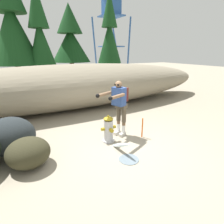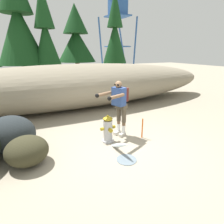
{
  "view_description": "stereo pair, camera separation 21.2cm",
  "coord_description": "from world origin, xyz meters",
  "px_view_note": "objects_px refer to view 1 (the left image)",
  "views": [
    {
      "loc": [
        -2.33,
        -3.81,
        2.46
      ],
      "look_at": [
        0.09,
        0.65,
        0.75
      ],
      "focal_mm": 29.16,
      "sensor_mm": 36.0,
      "label": 1
    },
    {
      "loc": [
        -2.14,
        -3.91,
        2.46
      ],
      "look_at": [
        0.09,
        0.65,
        0.75
      ],
      "focal_mm": 29.16,
      "sensor_mm": 36.0,
      "label": 2
    }
  ],
  "objects_px": {
    "watchtower": "(111,8)",
    "survey_stake": "(142,128)",
    "utility_worker": "(119,102)",
    "boulder_small": "(28,153)",
    "fire_hydrant": "(108,130)",
    "boulder_outlier": "(14,131)",
    "boulder_mid": "(10,136)"
  },
  "relations": [
    {
      "from": "boulder_mid",
      "to": "boulder_outlier",
      "type": "bearing_deg",
      "value": 86.73
    },
    {
      "from": "utility_worker",
      "to": "boulder_outlier",
      "type": "relative_size",
      "value": 1.94
    },
    {
      "from": "boulder_small",
      "to": "boulder_outlier",
      "type": "relative_size",
      "value": 1.09
    },
    {
      "from": "boulder_outlier",
      "to": "utility_worker",
      "type": "bearing_deg",
      "value": -24.7
    },
    {
      "from": "boulder_mid",
      "to": "watchtower",
      "type": "relative_size",
      "value": 0.13
    },
    {
      "from": "fire_hydrant",
      "to": "boulder_outlier",
      "type": "bearing_deg",
      "value": 147.8
    },
    {
      "from": "boulder_outlier",
      "to": "survey_stake",
      "type": "relative_size",
      "value": 1.43
    },
    {
      "from": "survey_stake",
      "to": "boulder_mid",
      "type": "bearing_deg",
      "value": 166.8
    },
    {
      "from": "fire_hydrant",
      "to": "boulder_small",
      "type": "distance_m",
      "value": 2.1
    },
    {
      "from": "utility_worker",
      "to": "boulder_mid",
      "type": "relative_size",
      "value": 1.43
    },
    {
      "from": "boulder_outlier",
      "to": "boulder_small",
      "type": "bearing_deg",
      "value": -81.04
    },
    {
      "from": "boulder_outlier",
      "to": "survey_stake",
      "type": "distance_m",
      "value": 3.78
    },
    {
      "from": "watchtower",
      "to": "utility_worker",
      "type": "bearing_deg",
      "value": -117.4
    },
    {
      "from": "utility_worker",
      "to": "boulder_small",
      "type": "bearing_deg",
      "value": -13.87
    },
    {
      "from": "boulder_mid",
      "to": "boulder_small",
      "type": "xyz_separation_m",
      "value": [
        0.32,
        -0.76,
        -0.14
      ]
    },
    {
      "from": "fire_hydrant",
      "to": "survey_stake",
      "type": "bearing_deg",
      "value": -13.04
    },
    {
      "from": "boulder_small",
      "to": "watchtower",
      "type": "bearing_deg",
      "value": 55.74
    },
    {
      "from": "boulder_small",
      "to": "boulder_outlier",
      "type": "xyz_separation_m",
      "value": [
        -0.26,
        1.68,
        -0.08
      ]
    },
    {
      "from": "boulder_mid",
      "to": "survey_stake",
      "type": "bearing_deg",
      "value": -13.2
    },
    {
      "from": "watchtower",
      "to": "boulder_mid",
      "type": "bearing_deg",
      "value": -126.58
    },
    {
      "from": "boulder_outlier",
      "to": "boulder_mid",
      "type": "bearing_deg",
      "value": -93.27
    },
    {
      "from": "watchtower",
      "to": "survey_stake",
      "type": "height_order",
      "value": "watchtower"
    },
    {
      "from": "fire_hydrant",
      "to": "boulder_outlier",
      "type": "xyz_separation_m",
      "value": [
        -2.36,
        1.49,
        -0.11
      ]
    },
    {
      "from": "utility_worker",
      "to": "boulder_small",
      "type": "xyz_separation_m",
      "value": [
        -2.55,
        -0.38,
        -0.73
      ]
    },
    {
      "from": "boulder_outlier",
      "to": "fire_hydrant",
      "type": "bearing_deg",
      "value": -32.2
    },
    {
      "from": "utility_worker",
      "to": "watchtower",
      "type": "relative_size",
      "value": 0.19
    },
    {
      "from": "survey_stake",
      "to": "utility_worker",
      "type": "bearing_deg",
      "value": 142.48
    },
    {
      "from": "fire_hydrant",
      "to": "survey_stake",
      "type": "xyz_separation_m",
      "value": [
        1.01,
        -0.23,
        -0.06
      ]
    },
    {
      "from": "utility_worker",
      "to": "boulder_outlier",
      "type": "bearing_deg",
      "value": -47.12
    },
    {
      "from": "utility_worker",
      "to": "boulder_small",
      "type": "distance_m",
      "value": 2.68
    },
    {
      "from": "fire_hydrant",
      "to": "watchtower",
      "type": "bearing_deg",
      "value": 61.48
    },
    {
      "from": "utility_worker",
      "to": "watchtower",
      "type": "xyz_separation_m",
      "value": [
        7.29,
        14.06,
        5.52
      ]
    }
  ]
}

